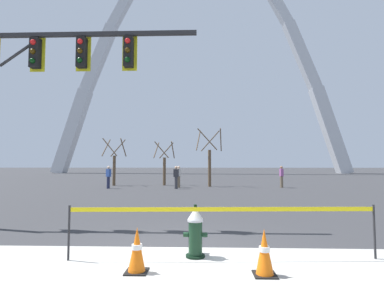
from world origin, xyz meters
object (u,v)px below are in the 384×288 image
(traffic_cone_by_hydrant, at_px, (264,253))
(pedestrian_standing_center, at_px, (176,177))
(traffic_cone_mid_sidewalk, at_px, (137,250))
(monument_arch, at_px, (199,61))
(pedestrian_walking_left, at_px, (179,176))
(pedestrian_near_trees, at_px, (108,177))
(traffic_signal_gantry, at_px, (21,75))
(fire_hydrant, at_px, (195,232))
(pedestrian_walking_right, at_px, (282,177))

(traffic_cone_by_hydrant, relative_size, pedestrian_standing_center, 0.46)
(pedestrian_standing_center, bearing_deg, traffic_cone_mid_sidewalk, -87.27)
(monument_arch, distance_m, pedestrian_walking_left, 38.08)
(pedestrian_walking_left, height_order, pedestrian_near_trees, same)
(traffic_signal_gantry, xyz_separation_m, pedestrian_standing_center, (3.55, 12.40, -3.59))
(fire_hydrant, relative_size, pedestrian_near_trees, 0.62)
(pedestrian_standing_center, height_order, pedestrian_near_trees, same)
(traffic_cone_mid_sidewalk, xyz_separation_m, monument_arch, (0.59, 49.28, 20.55))
(traffic_cone_mid_sidewalk, height_order, monument_arch, monument_arch)
(traffic_cone_by_hydrant, relative_size, pedestrian_walking_right, 0.46)
(pedestrian_walking_right, xyz_separation_m, pedestrian_near_trees, (-12.51, -1.17, 0.00))
(pedestrian_walking_left, bearing_deg, traffic_signal_gantry, -105.20)
(monument_arch, xyz_separation_m, pedestrian_walking_left, (-1.25, -32.32, -20.09))
(traffic_cone_by_hydrant, xyz_separation_m, monument_arch, (-1.47, 49.34, 20.55))
(traffic_cone_by_hydrant, bearing_deg, monument_arch, 91.70)
(pedestrian_walking_left, xyz_separation_m, pedestrian_near_trees, (-4.94, -0.95, 0.00))
(pedestrian_walking_right, bearing_deg, monument_arch, 101.15)
(traffic_cone_mid_sidewalk, height_order, pedestrian_near_trees, pedestrian_near_trees)
(traffic_cone_mid_sidewalk, relative_size, pedestrian_standing_center, 0.46)
(pedestrian_walking_left, height_order, pedestrian_standing_center, same)
(monument_arch, relative_size, pedestrian_walking_right, 34.24)
(traffic_cone_mid_sidewalk, bearing_deg, pedestrian_walking_right, 68.06)
(pedestrian_walking_right, bearing_deg, pedestrian_walking_left, -178.33)
(fire_hydrant, height_order, pedestrian_walking_left, pedestrian_walking_left)
(pedestrian_near_trees, bearing_deg, pedestrian_walking_right, 5.33)
(pedestrian_standing_center, xyz_separation_m, pedestrian_walking_right, (7.68, 1.24, 0.00))
(traffic_signal_gantry, bearing_deg, traffic_cone_by_hydrant, -29.47)
(traffic_signal_gantry, height_order, pedestrian_walking_left, traffic_signal_gantry)
(fire_hydrant, xyz_separation_m, pedestrian_near_trees, (-6.53, 15.18, 0.35))
(traffic_signal_gantry, bearing_deg, pedestrian_standing_center, 74.04)
(monument_arch, xyz_separation_m, pedestrian_walking_right, (6.33, -32.10, -20.09))
(fire_hydrant, relative_size, pedestrian_walking_left, 0.62)
(pedestrian_standing_center, xyz_separation_m, pedestrian_near_trees, (-4.84, 0.07, 0.00))
(fire_hydrant, distance_m, monument_arch, 52.59)
(monument_arch, bearing_deg, traffic_signal_gantry, -96.11)
(traffic_cone_by_hydrant, xyz_separation_m, pedestrian_walking_right, (4.86, 17.24, 0.46))
(pedestrian_standing_center, bearing_deg, pedestrian_walking_left, 84.43)
(traffic_cone_by_hydrant, height_order, pedestrian_near_trees, pedestrian_near_trees)
(traffic_cone_mid_sidewalk, distance_m, pedestrian_standing_center, 15.96)
(traffic_cone_by_hydrant, height_order, traffic_signal_gantry, traffic_signal_gantry)
(pedestrian_near_trees, bearing_deg, traffic_cone_mid_sidewalk, -70.74)
(monument_arch, distance_m, pedestrian_walking_right, 38.40)
(fire_hydrant, height_order, monument_arch, monument_arch)
(pedestrian_walking_left, distance_m, pedestrian_near_trees, 5.03)
(traffic_cone_mid_sidewalk, height_order, pedestrian_walking_left, pedestrian_walking_left)
(pedestrian_near_trees, bearing_deg, pedestrian_walking_left, 10.86)
(fire_hydrant, relative_size, traffic_signal_gantry, 0.13)
(fire_hydrant, distance_m, traffic_cone_by_hydrant, 1.43)
(traffic_cone_mid_sidewalk, xyz_separation_m, pedestrian_walking_right, (6.92, 17.17, 0.46))
(pedestrian_walking_left, bearing_deg, traffic_cone_mid_sidewalk, -87.77)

